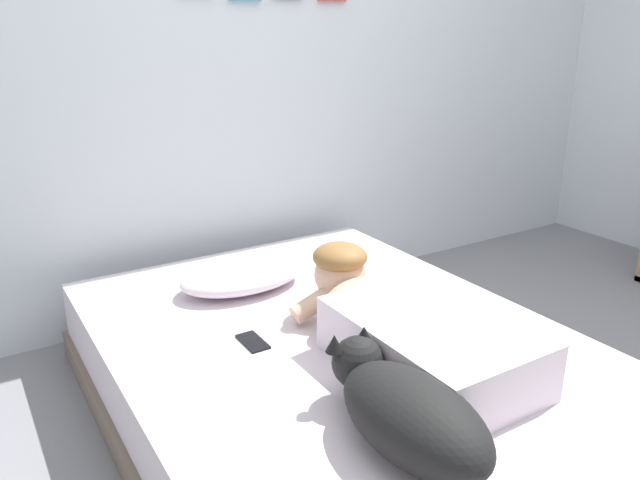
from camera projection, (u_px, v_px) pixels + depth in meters
The scene contains 8 objects.
ground_plane at pixel (481, 445), 2.09m from camera, with size 13.30×13.30×0.00m, color gray.
back_wall at pixel (262, 49), 2.93m from camera, with size 4.65×0.12×2.50m.
bed at pixel (343, 384), 2.14m from camera, with size 1.50×2.10×0.34m.
pillow at pixel (242, 275), 2.48m from camera, with size 0.52×0.32×0.11m, color silver.
person_lying at pixel (402, 324), 1.97m from camera, with size 0.43×0.92×0.27m.
dog at pixel (406, 410), 1.53m from camera, with size 0.26×0.57×0.21m.
coffee_cup at pixel (337, 280), 2.48m from camera, with size 0.12×0.09×0.07m.
cell_phone at pixel (253, 342), 2.06m from camera, with size 0.07×0.14×0.01m, color black.
Camera 1 is at (-1.39, -1.19, 1.35)m, focal length 34.39 mm.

